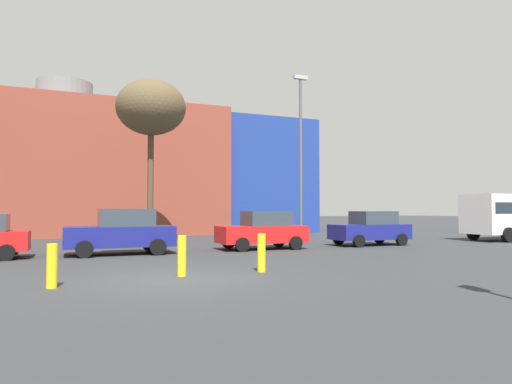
{
  "coord_description": "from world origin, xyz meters",
  "views": [
    {
      "loc": [
        -2.69,
        -12.08,
        1.83
      ],
      "look_at": [
        5.04,
        6.36,
        2.6
      ],
      "focal_mm": 31.91,
      "sensor_mm": 36.0,
      "label": 1
    }
  ],
  "objects_px": {
    "street_lamp": "(301,149)",
    "bollard_yellow_1": "(52,266)",
    "bollard_yellow_0": "(182,256)",
    "parked_car_3": "(263,230)",
    "parked_car_4": "(371,228)",
    "parked_car_2": "(121,232)",
    "bollard_yellow_2": "(261,253)",
    "bare_tree_0": "(151,109)"
  },
  "relations": [
    {
      "from": "parked_car_3",
      "to": "bollard_yellow_2",
      "type": "height_order",
      "value": "parked_car_3"
    },
    {
      "from": "bollard_yellow_0",
      "to": "bollard_yellow_2",
      "type": "distance_m",
      "value": 2.36
    },
    {
      "from": "parked_car_2",
      "to": "bollard_yellow_1",
      "type": "height_order",
      "value": "parked_car_2"
    },
    {
      "from": "bare_tree_0",
      "to": "street_lamp",
      "type": "height_order",
      "value": "street_lamp"
    },
    {
      "from": "bollard_yellow_2",
      "to": "bare_tree_0",
      "type": "bearing_deg",
      "value": 94.61
    },
    {
      "from": "parked_car_3",
      "to": "bollard_yellow_2",
      "type": "distance_m",
      "value": 7.7
    },
    {
      "from": "parked_car_4",
      "to": "parked_car_2",
      "type": "bearing_deg",
      "value": 0.0
    },
    {
      "from": "parked_car_2",
      "to": "bare_tree_0",
      "type": "distance_m",
      "value": 9.03
    },
    {
      "from": "parked_car_3",
      "to": "street_lamp",
      "type": "relative_size",
      "value": 0.44
    },
    {
      "from": "parked_car_4",
      "to": "bollard_yellow_1",
      "type": "relative_size",
      "value": 3.91
    },
    {
      "from": "parked_car_2",
      "to": "bollard_yellow_1",
      "type": "relative_size",
      "value": 4.17
    },
    {
      "from": "parked_car_2",
      "to": "bollard_yellow_2",
      "type": "height_order",
      "value": "parked_car_2"
    },
    {
      "from": "bollard_yellow_0",
      "to": "bollard_yellow_1",
      "type": "distance_m",
      "value": 3.32
    },
    {
      "from": "parked_car_2",
      "to": "parked_car_4",
      "type": "relative_size",
      "value": 1.07
    },
    {
      "from": "parked_car_2",
      "to": "bollard_yellow_0",
      "type": "relative_size",
      "value": 3.87
    },
    {
      "from": "bollard_yellow_1",
      "to": "bollard_yellow_2",
      "type": "height_order",
      "value": "bollard_yellow_2"
    },
    {
      "from": "bollard_yellow_0",
      "to": "bollard_yellow_2",
      "type": "bearing_deg",
      "value": -1.81
    },
    {
      "from": "parked_car_2",
      "to": "street_lamp",
      "type": "relative_size",
      "value": 0.47
    },
    {
      "from": "street_lamp",
      "to": "bollard_yellow_0",
      "type": "bearing_deg",
      "value": -133.16
    },
    {
      "from": "bollard_yellow_0",
      "to": "street_lamp",
      "type": "distance_m",
      "value": 13.61
    },
    {
      "from": "parked_car_3",
      "to": "parked_car_2",
      "type": "bearing_deg",
      "value": 0.0
    },
    {
      "from": "street_lamp",
      "to": "bollard_yellow_1",
      "type": "bearing_deg",
      "value": -140.03
    },
    {
      "from": "parked_car_2",
      "to": "street_lamp",
      "type": "bearing_deg",
      "value": -165.99
    },
    {
      "from": "parked_car_2",
      "to": "bollard_yellow_0",
      "type": "bearing_deg",
      "value": 96.92
    },
    {
      "from": "parked_car_2",
      "to": "bollard_yellow_2",
      "type": "bearing_deg",
      "value": 114.49
    },
    {
      "from": "bollard_yellow_0",
      "to": "parked_car_4",
      "type": "bearing_deg",
      "value": 31.09
    },
    {
      "from": "parked_car_3",
      "to": "parked_car_4",
      "type": "height_order",
      "value": "parked_car_3"
    },
    {
      "from": "parked_car_3",
      "to": "bollard_yellow_2",
      "type": "bearing_deg",
      "value": 66.06
    },
    {
      "from": "bollard_yellow_2",
      "to": "street_lamp",
      "type": "bearing_deg",
      "value": 55.77
    },
    {
      "from": "parked_car_4",
      "to": "bare_tree_0",
      "type": "distance_m",
      "value": 13.49
    },
    {
      "from": "parked_car_3",
      "to": "bollard_yellow_1",
      "type": "distance_m",
      "value": 11.62
    },
    {
      "from": "parked_car_2",
      "to": "street_lamp",
      "type": "distance_m",
      "value": 10.76
    },
    {
      "from": "bollard_yellow_0",
      "to": "parked_car_3",
      "type": "bearing_deg",
      "value": 51.78
    },
    {
      "from": "parked_car_3",
      "to": "parked_car_4",
      "type": "bearing_deg",
      "value": -180.0
    },
    {
      "from": "parked_car_3",
      "to": "bollard_yellow_0",
      "type": "height_order",
      "value": "parked_car_3"
    },
    {
      "from": "parked_car_4",
      "to": "bollard_yellow_1",
      "type": "bearing_deg",
      "value": 27.44
    },
    {
      "from": "parked_car_3",
      "to": "bollard_yellow_0",
      "type": "distance_m",
      "value": 8.86
    },
    {
      "from": "parked_car_2",
      "to": "parked_car_3",
      "type": "distance_m",
      "value": 6.32
    },
    {
      "from": "bollard_yellow_0",
      "to": "bollard_yellow_1",
      "type": "height_order",
      "value": "bollard_yellow_0"
    },
    {
      "from": "bare_tree_0",
      "to": "street_lamp",
      "type": "bearing_deg",
      "value": -25.2
    },
    {
      "from": "parked_car_4",
      "to": "bollard_yellow_0",
      "type": "relative_size",
      "value": 3.63
    },
    {
      "from": "parked_car_4",
      "to": "bollard_yellow_1",
      "type": "height_order",
      "value": "parked_car_4"
    }
  ]
}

